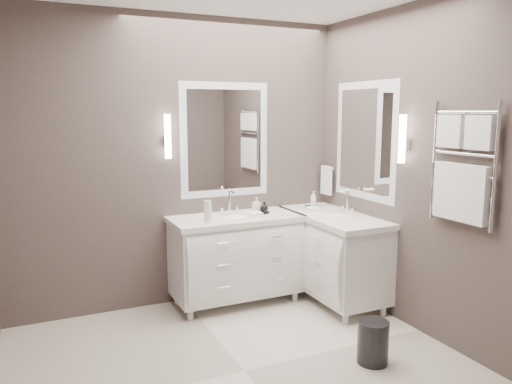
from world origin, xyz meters
name	(u,v)px	position (x,y,z in m)	size (l,w,h in m)	color
floor	(245,372)	(0.00, 0.00, -0.01)	(3.20, 3.00, 0.01)	silver
wall_back	(180,162)	(0.00, 1.50, 1.35)	(3.20, 0.01, 2.70)	#463B38
wall_front	(396,233)	(0.00, -1.50, 1.35)	(3.20, 0.01, 2.70)	#463B38
wall_right	(427,171)	(1.60, 0.00, 1.35)	(0.01, 3.00, 2.70)	#463B38
vanity_back	(236,253)	(0.45, 1.23, 0.49)	(1.24, 0.59, 0.97)	white
vanity_right	(333,251)	(1.33, 0.90, 0.49)	(0.59, 1.24, 0.97)	white
mirror_back	(225,140)	(0.45, 1.49, 1.55)	(0.90, 0.02, 1.10)	white
mirror_right	(365,141)	(1.59, 0.80, 1.55)	(0.02, 0.90, 1.10)	white
sconce_back	(168,137)	(-0.13, 1.43, 1.59)	(0.06, 0.06, 0.40)	white
sconce_right	(402,140)	(1.53, 0.22, 1.59)	(0.06, 0.06, 0.40)	white
towel_bar_corner	(326,180)	(1.54, 1.36, 1.12)	(0.03, 0.22, 0.30)	white
towel_ladder	(462,172)	(1.55, -0.40, 1.39)	(0.06, 0.58, 0.90)	white
waste_bin	(373,342)	(0.90, -0.28, 0.16)	(0.23, 0.23, 0.32)	black
amenity_tray_back	(260,212)	(0.71, 1.23, 0.86)	(0.14, 0.11, 0.02)	black
amenity_tray_right	(313,207)	(1.30, 1.24, 0.86)	(0.12, 0.15, 0.02)	black
water_bottle	(208,212)	(0.12, 1.08, 0.95)	(0.07, 0.07, 0.20)	silver
soap_bottle_a	(256,204)	(0.68, 1.25, 0.94)	(0.06, 0.06, 0.14)	white
soap_bottle_b	(264,207)	(0.74, 1.20, 0.92)	(0.08, 0.08, 0.10)	black
soap_bottle_c	(313,199)	(1.30, 1.24, 0.95)	(0.06, 0.06, 0.16)	white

